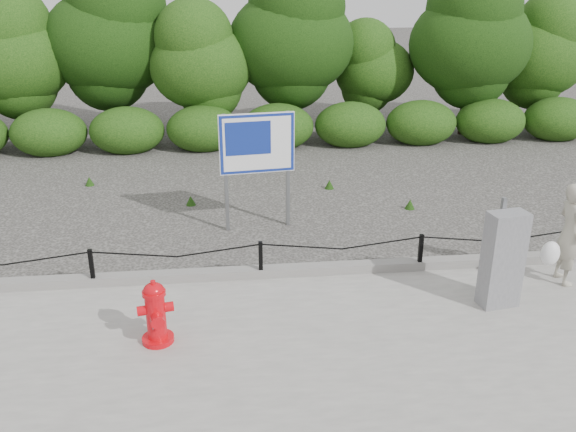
% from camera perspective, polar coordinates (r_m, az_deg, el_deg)
% --- Properties ---
extents(ground, '(90.00, 90.00, 0.00)m').
position_cam_1_polar(ground, '(9.45, -2.53, -6.20)').
color(ground, '#2D2B28').
rests_on(ground, ground).
extents(sidewalk, '(14.00, 4.00, 0.08)m').
position_cam_1_polar(sidewalk, '(7.73, -1.49, -12.89)').
color(sidewalk, gray).
rests_on(sidewalk, ground).
extents(curb, '(14.00, 0.22, 0.14)m').
position_cam_1_polar(curb, '(9.43, -2.57, -5.25)').
color(curb, slate).
rests_on(curb, sidewalk).
extents(chain_barrier, '(10.06, 0.06, 0.60)m').
position_cam_1_polar(chain_barrier, '(9.25, -2.58, -3.70)').
color(chain_barrier, black).
rests_on(chain_barrier, sidewalk).
extents(treeline, '(20.17, 3.82, 4.78)m').
position_cam_1_polar(treeline, '(17.39, -4.11, 15.69)').
color(treeline, black).
rests_on(treeline, ground).
extents(fire_hydrant, '(0.47, 0.50, 0.86)m').
position_cam_1_polar(fire_hydrant, '(7.85, -12.27, -8.89)').
color(fire_hydrant, red).
rests_on(fire_hydrant, sidewalk).
extents(pedestrian, '(0.68, 0.57, 1.57)m').
position_cam_1_polar(pedestrian, '(9.87, 24.79, -1.61)').
color(pedestrian, '#A39D8B').
rests_on(pedestrian, sidewalk).
extents(utility_cabinet, '(0.57, 0.42, 1.53)m').
position_cam_1_polar(utility_cabinet, '(8.88, 19.44, -3.86)').
color(utility_cabinet, gray).
rests_on(utility_cabinet, sidewalk).
extents(advertising_sign, '(1.35, 0.25, 2.17)m').
position_cam_1_polar(advertising_sign, '(10.88, -2.94, 6.31)').
color(advertising_sign, slate).
rests_on(advertising_sign, ground).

